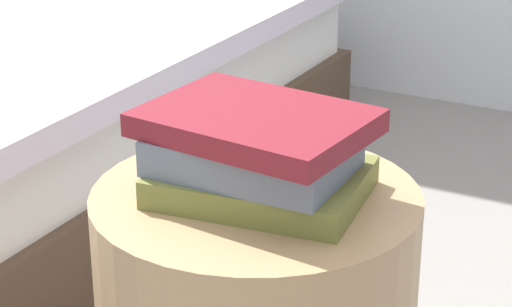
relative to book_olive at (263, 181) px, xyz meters
The scene contains 3 objects.
book_olive is the anchor object (origin of this frame).
book_slate 0.05m from the book_olive, 134.85° to the right, with size 0.25×0.17×0.05m, color slate.
book_maroon 0.08m from the book_olive, 146.55° to the right, with size 0.28×0.21×0.03m, color maroon.
Camera 1 is at (0.56, -1.05, 1.10)m, focal length 69.15 mm.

